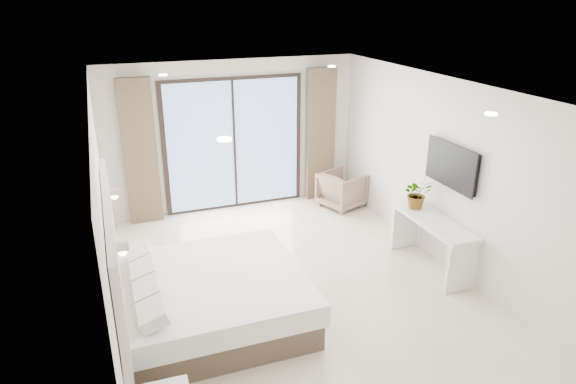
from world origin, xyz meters
name	(u,v)px	position (x,y,z in m)	size (l,w,h in m)	color
ground	(295,287)	(0.00, 0.00, 0.00)	(6.20, 6.20, 0.00)	beige
room_shell	(263,164)	(-0.20, 0.71, 1.58)	(4.62, 6.22, 2.72)	silver
bed	(211,298)	(-1.22, -0.36, 0.32)	(2.17, 2.07, 0.75)	brown
console_desk	(432,233)	(2.04, -0.17, 0.56)	(0.48, 1.52, 0.77)	silver
plant	(417,197)	(2.04, 0.28, 0.95)	(0.41, 0.45, 0.35)	#33662D
armchair	(342,188)	(1.85, 2.36, 0.36)	(0.71, 0.66, 0.73)	#8D6B5C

